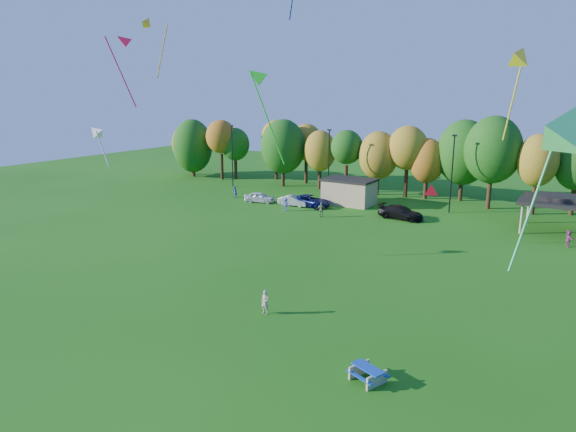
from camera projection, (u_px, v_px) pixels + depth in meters
The scene contains 22 objects.
ground at pixel (219, 350), 28.35m from camera, with size 160.00×160.00×0.00m, color #19600F.
tree_line at pixel (440, 156), 65.06m from camera, with size 93.57×10.55×11.15m.
lamp_posts at pixel (452, 171), 59.20m from camera, with size 64.50×0.25×9.09m.
utility_building at pixel (349, 191), 64.45m from camera, with size 6.30×4.30×3.25m.
pavilion at pixel (565, 201), 50.98m from camera, with size 8.20×6.20×3.77m.
picnic_table at pixel (368, 373), 25.23m from camera, with size 2.09×1.92×0.73m.
kite_flyer at pixel (265, 302), 32.76m from camera, with size 0.58×0.38×1.59m, color #C1A590.
car_a at pixel (260, 197), 65.66m from camera, with size 1.58×3.93×1.34m, color white.
car_b at pixel (294, 201), 63.72m from camera, with size 1.34×3.84×1.27m, color #A5A6AB.
car_c at pixel (311, 201), 63.34m from camera, with size 2.33×5.06×1.40m, color #0D124E.
car_d at pixel (401, 212), 57.19m from camera, with size 2.08×5.11×1.48m, color black.
far_person_0 at pixel (321, 210), 57.99m from camera, with size 1.00×0.42×1.70m, color #808752.
far_person_1 at pixel (568, 238), 46.93m from camera, with size 1.46×0.47×1.58m, color #A8467C.
far_person_2 at pixel (286, 204), 61.00m from camera, with size 1.01×0.58×1.56m, color #4E4FAD.
far_person_3 at pixel (235, 192), 68.69m from camera, with size 0.76×0.59×1.56m, color #5761BF.
kite_0 at pixel (520, 56), 27.24m from camera, with size 1.56×3.29×5.44m.
kite_2 at pixel (122, 41), 43.43m from camera, with size 2.83×3.25×6.34m.
kite_3 at pixel (431, 188), 28.28m from camera, with size 1.10×1.31×1.13m.
kite_5 at pixel (256, 77), 38.67m from camera, with size 4.11×2.82×7.42m.
kite_6 at pixel (571, 123), 19.21m from camera, with size 3.43×4.72×7.91m.
kite_7 at pixel (95, 132), 41.52m from camera, with size 2.26×1.33×3.52m.
kite_8 at pixel (148, 23), 43.41m from camera, with size 1.01×3.06×5.24m.
Camera 1 is at (16.79, -19.92, 13.94)m, focal length 32.00 mm.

